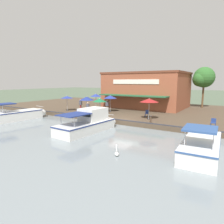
% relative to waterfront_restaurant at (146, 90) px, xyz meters
% --- Properties ---
extents(ground_plane, '(220.00, 220.00, 0.00)m').
position_rel_waterfront_restaurant_xyz_m(ground_plane, '(13.10, 2.39, -3.58)').
color(ground_plane, '#4C5B47').
extents(quay_deck, '(22.00, 56.00, 0.60)m').
position_rel_waterfront_restaurant_xyz_m(quay_deck, '(2.10, 2.39, -3.28)').
color(quay_deck, '#4C3D2D').
rests_on(quay_deck, ground).
extents(quay_edge_fender, '(0.20, 50.40, 0.10)m').
position_rel_waterfront_restaurant_xyz_m(quay_edge_fender, '(13.00, 2.39, -2.93)').
color(quay_edge_fender, '#2D2D33').
rests_on(quay_edge_fender, quay_deck).
extents(waterfront_restaurant, '(11.12, 13.13, 5.95)m').
position_rel_waterfront_restaurant_xyz_m(waterfront_restaurant, '(0.00, 0.00, 0.00)').
color(waterfront_restaurant, brown).
rests_on(waterfront_restaurant, quay_deck).
extents(patio_umbrella_by_entrance, '(2.19, 2.19, 2.49)m').
position_rel_waterfront_restaurant_xyz_m(patio_umbrella_by_entrance, '(10.64, 4.88, -0.74)').
color(patio_umbrella_by_entrance, '#B7B7B7').
rests_on(patio_umbrella_by_entrance, quay_deck).
extents(patio_umbrella_far_corner, '(1.90, 1.90, 2.21)m').
position_rel_waterfront_restaurant_xyz_m(patio_umbrella_far_corner, '(10.90, -2.10, -1.04)').
color(patio_umbrella_far_corner, '#B7B7B7').
rests_on(patio_umbrella_far_corner, quay_deck).
extents(patio_umbrella_mid_patio_left, '(1.92, 1.92, 2.44)m').
position_rel_waterfront_restaurant_xyz_m(patio_umbrella_mid_patio_left, '(8.06, -2.24, -0.80)').
color(patio_umbrella_mid_patio_left, '#B7B7B7').
rests_on(patio_umbrella_mid_patio_left, quay_deck).
extents(patio_umbrella_near_quay_edge, '(2.15, 2.15, 2.23)m').
position_rel_waterfront_restaurant_xyz_m(patio_umbrella_near_quay_edge, '(9.56, -5.44, -1.05)').
color(patio_umbrella_near_quay_edge, '#B7B7B7').
rests_on(patio_umbrella_near_quay_edge, quay_deck).
extents(patio_umbrella_mid_patio_right, '(1.79, 1.79, 2.51)m').
position_rel_waterfront_restaurant_xyz_m(patio_umbrella_mid_patio_right, '(7.23, -5.51, -0.72)').
color(patio_umbrella_mid_patio_right, '#B7B7B7').
rests_on(patio_umbrella_mid_patio_right, quay_deck).
extents(patio_umbrella_back_row, '(1.85, 1.85, 2.27)m').
position_rel_waterfront_restaurant_xyz_m(patio_umbrella_back_row, '(10.78, -8.30, -0.92)').
color(patio_umbrella_back_row, '#B7B7B7').
rests_on(patio_umbrella_back_row, quay_deck).
extents(cafe_chair_under_first_umbrella, '(0.44, 0.44, 0.85)m').
position_rel_waterfront_restaurant_xyz_m(cafe_chair_under_first_umbrella, '(11.09, 11.78, -2.50)').
color(cafe_chair_under_first_umbrella, navy).
rests_on(cafe_chair_under_first_umbrella, quay_deck).
extents(cafe_chair_mid_patio, '(0.51, 0.51, 0.85)m').
position_rel_waterfront_restaurant_xyz_m(cafe_chair_mid_patio, '(9.20, 4.05, -2.50)').
color(cafe_chair_mid_patio, navy).
rests_on(cafe_chair_mid_patio, quay_deck).
extents(person_at_quay_edge, '(0.48, 0.48, 1.71)m').
position_rel_waterfront_restaurant_xyz_m(person_at_quay_edge, '(9.24, -6.97, -1.91)').
color(person_at_quay_edge, '#B23338').
rests_on(person_at_quay_edge, quay_deck).
extents(person_near_entrance, '(0.49, 0.49, 1.75)m').
position_rel_waterfront_restaurant_xyz_m(person_near_entrance, '(8.46, -2.53, -1.88)').
color(person_near_entrance, orange).
rests_on(person_near_entrance, quay_deck).
extents(person_mid_patio, '(0.46, 0.46, 1.62)m').
position_rel_waterfront_restaurant_xyz_m(person_mid_patio, '(11.57, -3.60, -1.97)').
color(person_mid_patio, '#2D5193').
rests_on(person_mid_patio, quay_deck).
extents(motorboat_mid_row, '(7.71, 2.74, 2.27)m').
position_rel_waterfront_restaurant_xyz_m(motorboat_mid_row, '(16.99, 1.28, -2.70)').
color(motorboat_mid_row, silver).
rests_on(motorboat_mid_row, river_water).
extents(motorboat_far_downstream, '(7.33, 2.57, 2.17)m').
position_rel_waterfront_restaurant_xyz_m(motorboat_far_downstream, '(17.60, 11.79, -2.91)').
color(motorboat_far_downstream, white).
rests_on(motorboat_far_downstream, river_water).
extents(motorboat_distant_upstream, '(7.27, 2.76, 2.28)m').
position_rel_waterfront_restaurant_xyz_m(motorboat_distant_upstream, '(17.13, -10.16, -2.84)').
color(motorboat_distant_upstream, white).
rests_on(motorboat_distant_upstream, river_water).
extents(mooring_post, '(0.22, 0.22, 0.81)m').
position_rel_waterfront_restaurant_xyz_m(mooring_post, '(12.75, 5.97, -2.56)').
color(mooring_post, '#473323').
rests_on(mooring_post, quay_deck).
extents(swan, '(0.62, 0.55, 0.69)m').
position_rel_waterfront_restaurant_xyz_m(swan, '(21.54, 7.09, -3.35)').
color(swan, white).
rests_on(swan, river_water).
extents(tree_behind_restaurant, '(3.59, 3.42, 6.82)m').
position_rel_waterfront_restaurant_xyz_m(tree_behind_restaurant, '(-4.00, 8.36, 2.02)').
color(tree_behind_restaurant, brown).
rests_on(tree_behind_restaurant, quay_deck).
extents(tree_upstream_bank, '(3.77, 3.59, 5.78)m').
position_rel_waterfront_restaurant_xyz_m(tree_upstream_bank, '(-5.86, -6.84, 0.90)').
color(tree_upstream_bank, brown).
rests_on(tree_upstream_bank, quay_deck).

